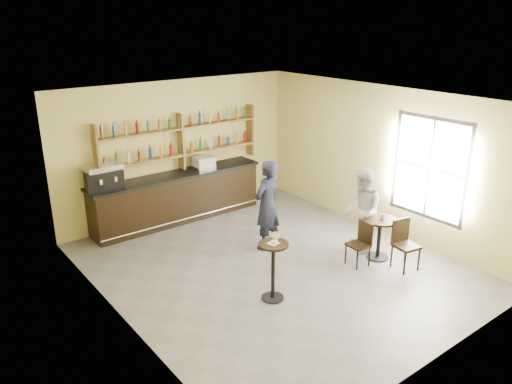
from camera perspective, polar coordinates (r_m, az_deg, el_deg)
floor at (r=9.70m, az=1.98°, el=-8.48°), size 7.00×7.00×0.00m
ceiling at (r=8.67m, az=2.23°, el=10.52°), size 7.00×7.00×0.00m
wall_back at (r=11.84m, az=-8.82°, el=4.87°), size 7.00×0.00×7.00m
wall_front at (r=6.96m, az=20.99°, el=-7.04°), size 7.00×0.00×7.00m
wall_left at (r=7.62m, az=-15.57°, el=-4.06°), size 0.00×7.00×7.00m
wall_right at (r=11.14m, az=14.08°, el=3.56°), size 0.00×7.00×7.00m
window_pane at (r=10.44m, az=19.21°, el=2.56°), size 0.00×2.00×2.00m
window_frame at (r=10.44m, az=19.20°, el=2.56°), size 0.04×1.70×2.10m
shelf_unit at (r=11.68m, az=-8.56°, el=5.74°), size 4.00×0.26×1.40m
liquor_bottles at (r=11.64m, az=-8.61°, el=6.55°), size 3.68×0.10×1.00m
bar_counter at (r=11.73m, az=-8.93°, el=-0.59°), size 4.18×0.82×1.13m
espresso_machine at (r=10.81m, az=-17.00°, el=1.67°), size 0.80×0.59×0.53m
pastry_case at (r=11.86m, az=-5.98°, el=3.36°), size 0.49×0.40×0.28m
pedestal_table at (r=8.44m, az=1.96°, el=-9.06°), size 0.66×0.66×1.04m
napkin at (r=8.20m, az=2.00°, el=-5.87°), size 0.19×0.19×0.00m
donut at (r=8.19m, az=2.10°, el=-5.72°), size 0.14×0.14×0.05m
cup_pedestal at (r=8.33m, az=2.31°, el=-5.05°), size 0.18×0.18×0.11m
man_main at (r=10.08m, az=1.27°, el=-1.50°), size 0.78×0.61×1.88m
cafe_table at (r=10.13m, az=13.88°, el=-5.19°), size 0.68×0.68×0.83m
cup_cafe at (r=9.98m, az=14.27°, el=-2.67°), size 0.14×0.14×0.10m
chair_west at (r=9.76m, az=11.61°, el=-5.90°), size 0.40×0.40×0.86m
chair_south at (r=9.82m, az=16.81°, el=-5.87°), size 0.48×0.48×0.96m
patron_second at (r=10.19m, az=12.03°, el=-2.15°), size 1.02×1.06×1.73m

